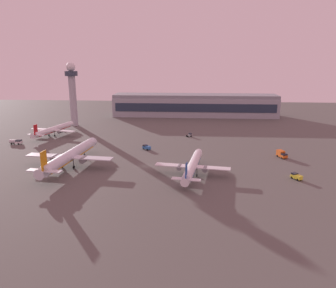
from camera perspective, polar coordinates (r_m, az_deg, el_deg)
name	(u,v)px	position (r m, az deg, el deg)	size (l,w,h in m)	color
ground_plane	(145,166)	(135.58, -4.06, -3.88)	(416.00, 416.00, 0.00)	#56544F
terminal_building	(195,105)	(252.66, 4.68, 6.75)	(123.11, 22.40, 16.40)	#9EA3AD
control_tower	(72,90)	(221.63, -16.33, 9.04)	(8.00, 8.00, 40.47)	#A8A8B2
airplane_taxiway_distant	(192,166)	(124.80, 4.29, -3.82)	(28.76, 36.81, 9.45)	white
airplane_mid_apron	(70,156)	(139.20, -16.74, -2.02)	(36.57, 46.87, 12.02)	silver
airplane_terminal_side	(53,130)	(198.45, -19.37, 2.38)	(27.82, 35.49, 9.20)	white
fuel_truck	(16,142)	(186.37, -24.95, 0.39)	(6.36, 2.57, 2.35)	white
pushback_tug	(190,135)	(185.43, 3.84, 1.60)	(3.54, 2.90, 2.05)	gray
catering_truck	(282,154)	(154.97, 19.20, -1.67)	(4.06, 6.11, 3.05)	#D85919
maintenance_van	(296,176)	(129.55, 21.46, -5.26)	(3.77, 4.56, 2.25)	yellow
cargo_loader	(146,147)	(159.45, -3.77, -0.56)	(4.44, 4.15, 2.25)	#3372BF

